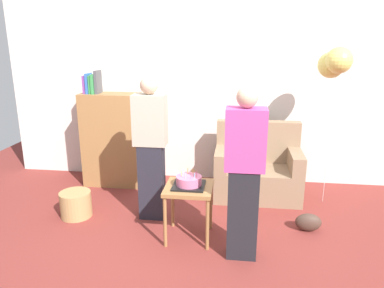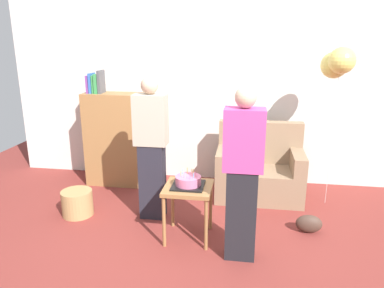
{
  "view_description": "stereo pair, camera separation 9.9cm",
  "coord_description": "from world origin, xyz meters",
  "px_view_note": "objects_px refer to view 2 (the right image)",
  "views": [
    {
      "loc": [
        0.37,
        -3.15,
        2.02
      ],
      "look_at": [
        -0.1,
        0.51,
        0.95
      ],
      "focal_mm": 34.28,
      "sensor_mm": 36.0,
      "label": 1
    },
    {
      "loc": [
        0.46,
        -3.14,
        2.02
      ],
      "look_at": [
        -0.1,
        0.51,
        0.95
      ],
      "focal_mm": 34.28,
      "sensor_mm": 36.0,
      "label": 2
    }
  ],
  "objects_px": {
    "person_blowing_candles": "(151,148)",
    "balloon_bunch": "(338,63)",
    "wicker_basket": "(77,203)",
    "person_holding_cake": "(243,175)",
    "handbag": "(309,224)",
    "birthday_cake": "(188,181)",
    "couch": "(259,171)",
    "bookshelf": "(115,138)",
    "side_table": "(188,194)"
  },
  "relations": [
    {
      "from": "birthday_cake",
      "to": "balloon_bunch",
      "type": "distance_m",
      "value": 2.2
    },
    {
      "from": "handbag",
      "to": "birthday_cake",
      "type": "bearing_deg",
      "value": -166.94
    },
    {
      "from": "handbag",
      "to": "person_holding_cake",
      "type": "bearing_deg",
      "value": -142.12
    },
    {
      "from": "birthday_cake",
      "to": "person_blowing_candles",
      "type": "bearing_deg",
      "value": 139.83
    },
    {
      "from": "bookshelf",
      "to": "birthday_cake",
      "type": "bearing_deg",
      "value": -46.56
    },
    {
      "from": "bookshelf",
      "to": "wicker_basket",
      "type": "distance_m",
      "value": 1.16
    },
    {
      "from": "couch",
      "to": "balloon_bunch",
      "type": "xyz_separation_m",
      "value": [
        0.81,
        -0.12,
        1.4
      ]
    },
    {
      "from": "couch",
      "to": "person_holding_cake",
      "type": "relative_size",
      "value": 0.67
    },
    {
      "from": "birthday_cake",
      "to": "handbag",
      "type": "relative_size",
      "value": 1.14
    },
    {
      "from": "birthday_cake",
      "to": "wicker_basket",
      "type": "distance_m",
      "value": 1.49
    },
    {
      "from": "person_blowing_candles",
      "to": "side_table",
      "type": "bearing_deg",
      "value": -53.36
    },
    {
      "from": "birthday_cake",
      "to": "balloon_bunch",
      "type": "xyz_separation_m",
      "value": [
        1.56,
        1.08,
        1.12
      ]
    },
    {
      "from": "balloon_bunch",
      "to": "wicker_basket",
      "type": "bearing_deg",
      "value": -165.11
    },
    {
      "from": "person_holding_cake",
      "to": "balloon_bunch",
      "type": "height_order",
      "value": "balloon_bunch"
    },
    {
      "from": "couch",
      "to": "wicker_basket",
      "type": "relative_size",
      "value": 3.06
    },
    {
      "from": "couch",
      "to": "side_table",
      "type": "relative_size",
      "value": 1.9
    },
    {
      "from": "person_holding_cake",
      "to": "wicker_basket",
      "type": "distance_m",
      "value": 2.12
    },
    {
      "from": "side_table",
      "to": "handbag",
      "type": "height_order",
      "value": "side_table"
    },
    {
      "from": "wicker_basket",
      "to": "balloon_bunch",
      "type": "height_order",
      "value": "balloon_bunch"
    },
    {
      "from": "side_table",
      "to": "wicker_basket",
      "type": "height_order",
      "value": "side_table"
    },
    {
      "from": "couch",
      "to": "bookshelf",
      "type": "bearing_deg",
      "value": 176.24
    },
    {
      "from": "person_holding_cake",
      "to": "birthday_cake",
      "type": "bearing_deg",
      "value": -25.57
    },
    {
      "from": "wicker_basket",
      "to": "person_holding_cake",
      "type": "bearing_deg",
      "value": -16.58
    },
    {
      "from": "person_blowing_candles",
      "to": "wicker_basket",
      "type": "height_order",
      "value": "person_blowing_candles"
    },
    {
      "from": "bookshelf",
      "to": "balloon_bunch",
      "type": "xyz_separation_m",
      "value": [
        2.83,
        -0.26,
        1.08
      ]
    },
    {
      "from": "person_blowing_candles",
      "to": "handbag",
      "type": "xyz_separation_m",
      "value": [
        1.75,
        -0.12,
        -0.73
      ]
    },
    {
      "from": "side_table",
      "to": "birthday_cake",
      "type": "xyz_separation_m",
      "value": [
        0.0,
        0.0,
        0.14
      ]
    },
    {
      "from": "couch",
      "to": "handbag",
      "type": "height_order",
      "value": "couch"
    },
    {
      "from": "side_table",
      "to": "handbag",
      "type": "relative_size",
      "value": 2.06
    },
    {
      "from": "bookshelf",
      "to": "handbag",
      "type": "distance_m",
      "value": 2.8
    },
    {
      "from": "couch",
      "to": "wicker_basket",
      "type": "distance_m",
      "value": 2.32
    },
    {
      "from": "couch",
      "to": "person_blowing_candles",
      "type": "relative_size",
      "value": 0.67
    },
    {
      "from": "bookshelf",
      "to": "balloon_bunch",
      "type": "height_order",
      "value": "balloon_bunch"
    },
    {
      "from": "side_table",
      "to": "person_holding_cake",
      "type": "xyz_separation_m",
      "value": [
        0.54,
        -0.27,
        0.34
      ]
    },
    {
      "from": "person_holding_cake",
      "to": "handbag",
      "type": "xyz_separation_m",
      "value": [
        0.72,
        0.56,
        -0.73
      ]
    },
    {
      "from": "person_blowing_candles",
      "to": "balloon_bunch",
      "type": "relative_size",
      "value": 0.85
    },
    {
      "from": "handbag",
      "to": "person_blowing_candles",
      "type": "bearing_deg",
      "value": 176.21
    },
    {
      "from": "side_table",
      "to": "birthday_cake",
      "type": "distance_m",
      "value": 0.14
    },
    {
      "from": "birthday_cake",
      "to": "person_holding_cake",
      "type": "height_order",
      "value": "person_holding_cake"
    },
    {
      "from": "bookshelf",
      "to": "person_blowing_candles",
      "type": "distance_m",
      "value": 1.23
    },
    {
      "from": "side_table",
      "to": "person_holding_cake",
      "type": "bearing_deg",
      "value": -26.34
    },
    {
      "from": "person_holding_cake",
      "to": "bookshelf",
      "type": "bearing_deg",
      "value": -40.84
    },
    {
      "from": "person_blowing_candles",
      "to": "handbag",
      "type": "bearing_deg",
      "value": -16.98
    },
    {
      "from": "person_holding_cake",
      "to": "wicker_basket",
      "type": "relative_size",
      "value": 4.53
    },
    {
      "from": "person_holding_cake",
      "to": "handbag",
      "type": "distance_m",
      "value": 1.17
    },
    {
      "from": "couch",
      "to": "side_table",
      "type": "height_order",
      "value": "couch"
    },
    {
      "from": "person_blowing_candles",
      "to": "handbag",
      "type": "relative_size",
      "value": 5.82
    },
    {
      "from": "wicker_basket",
      "to": "balloon_bunch",
      "type": "bearing_deg",
      "value": 14.89
    },
    {
      "from": "wicker_basket",
      "to": "handbag",
      "type": "distance_m",
      "value": 2.64
    },
    {
      "from": "person_holding_cake",
      "to": "wicker_basket",
      "type": "bearing_deg",
      "value": -15.81
    }
  ]
}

